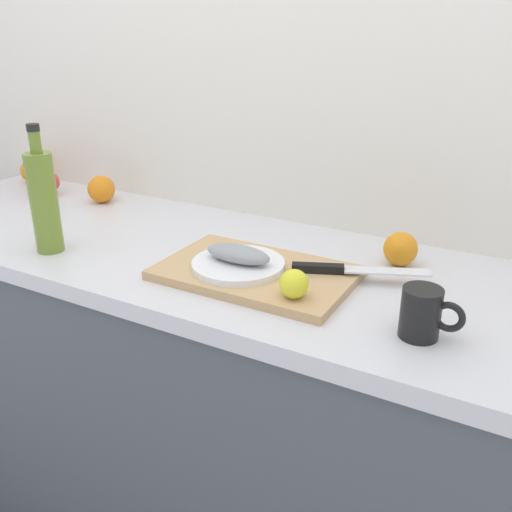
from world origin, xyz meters
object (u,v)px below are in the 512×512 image
fish_fillet (238,254)px  chef_knife (343,269)px  coffee_mug_2 (423,313)px  cutting_board (256,273)px  lemon_0 (294,284)px  olive_oil_bottle (44,201)px  white_plate (238,265)px  coffee_mug_1 (43,180)px  orange_0 (33,171)px

fish_fillet → chef_knife: fish_fillet is taller
coffee_mug_2 → cutting_board: bearing=168.4°
coffee_mug_2 → lemon_0: bearing=-178.6°
lemon_0 → olive_oil_bottle: bearing=-177.9°
white_plate → olive_oil_bottle: olive_oil_bottle is taller
cutting_board → coffee_mug_2: (0.37, -0.08, 0.04)m
white_plate → olive_oil_bottle: (-0.47, -0.09, 0.10)m
coffee_mug_1 → coffee_mug_2: size_ratio=1.02×
white_plate → chef_knife: size_ratio=0.73×
cutting_board → chef_knife: chef_knife is taller
white_plate → coffee_mug_2: bearing=-8.7°
chef_knife → coffee_mug_1: 1.08m
fish_fillet → olive_oil_bottle: (-0.47, -0.09, 0.07)m
fish_fillet → lemon_0: 0.18m
cutting_board → coffee_mug_1: size_ratio=3.70×
white_plate → coffee_mug_1: coffee_mug_1 is taller
coffee_mug_1 → fish_fillet: bearing=-15.4°
cutting_board → chef_knife: (0.17, 0.07, 0.02)m
chef_knife → coffee_mug_1: bearing=148.8°
white_plate → lemon_0: 0.18m
cutting_board → coffee_mug_1: coffee_mug_1 is taller
olive_oil_bottle → coffee_mug_2: bearing=1.9°
fish_fillet → lemon_0: bearing=-22.5°
lemon_0 → olive_oil_bottle: 0.64m
olive_oil_bottle → lemon_0: bearing=2.1°
white_plate → orange_0: (-1.01, 0.32, 0.01)m
chef_knife → olive_oil_bottle: bearing=171.4°
white_plate → fish_fillet: fish_fillet is taller
fish_fillet → coffee_mug_2: bearing=-8.7°
coffee_mug_1 → coffee_mug_2: 1.31m
lemon_0 → orange_0: orange_0 is taller
chef_knife → orange_0: orange_0 is taller
cutting_board → chef_knife: 0.19m
lemon_0 → cutting_board: bearing=147.4°
olive_oil_bottle → coffee_mug_1: bearing=139.9°
lemon_0 → coffee_mug_2: 0.24m
olive_oil_bottle → orange_0: size_ratio=3.69×
fish_fillet → cutting_board: bearing=21.6°
fish_fillet → lemon_0: size_ratio=2.63×
chef_knife → coffee_mug_2: size_ratio=2.52×
fish_fillet → lemon_0: (0.17, -0.07, -0.00)m
coffee_mug_2 → fish_fillet: bearing=171.3°
cutting_board → coffee_mug_2: coffee_mug_2 is taller
lemon_0 → coffee_mug_2: size_ratio=0.52×
fish_fillet → coffee_mug_2: (0.41, -0.06, -0.01)m
chef_knife → lemon_0: 0.16m
chef_knife → coffee_mug_2: coffee_mug_2 is taller
lemon_0 → orange_0: bearing=161.7°
cutting_board → white_plate: white_plate is taller
fish_fillet → chef_knife: bearing=21.9°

